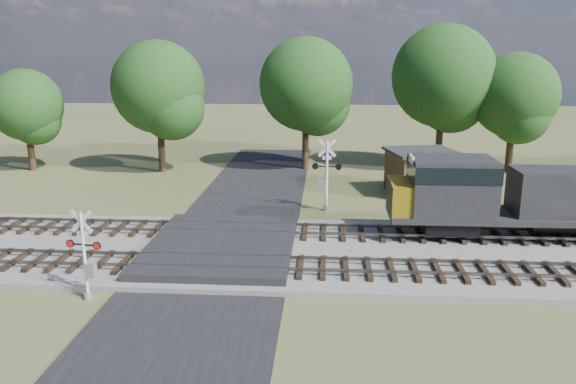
{
  "coord_description": "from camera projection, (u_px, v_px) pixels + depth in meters",
  "views": [
    {
      "loc": [
        5.05,
        -25.24,
        9.66
      ],
      "look_at": [
        3.17,
        2.0,
        2.79
      ],
      "focal_mm": 35.0,
      "sensor_mm": 36.0,
      "label": 1
    }
  ],
  "objects": [
    {
      "name": "track_far",
      "position": [
        288.0,
        231.0,
        29.7
      ],
      "size": [
        140.0,
        2.6,
        0.33
      ],
      "color": "black",
      "rests_on": "ballast_bed"
    },
    {
      "name": "ground",
      "position": [
        220.0,
        257.0,
        27.11
      ],
      "size": [
        160.0,
        160.0,
        0.0
      ],
      "primitive_type": "plane",
      "color": "#444F2A",
      "rests_on": "ground"
    },
    {
      "name": "road",
      "position": [
        220.0,
        256.0,
        27.1
      ],
      "size": [
        7.0,
        60.0,
        0.08
      ],
      "primitive_type": "cube",
      "color": "black",
      "rests_on": "ground"
    },
    {
      "name": "treeline",
      "position": [
        359.0,
        91.0,
        44.43
      ],
      "size": [
        83.66,
        10.32,
        11.86
      ],
      "color": "black",
      "rests_on": "ground"
    },
    {
      "name": "track_near",
      "position": [
        281.0,
        266.0,
        24.87
      ],
      "size": [
        140.0,
        2.6,
        0.33
      ],
      "color": "black",
      "rests_on": "ballast_bed"
    },
    {
      "name": "crossing_panel",
      "position": [
        222.0,
        247.0,
        27.52
      ],
      "size": [
        7.0,
        9.0,
        0.62
      ],
      "primitive_type": "cube",
      "color": "#262628",
      "rests_on": "ground"
    },
    {
      "name": "crossing_signal_near",
      "position": [
        87.0,
        263.0,
        22.11
      ],
      "size": [
        1.49,
        0.38,
        3.73
      ],
      "rotation": [
        0.0,
        0.0,
        -0.17
      ],
      "color": "silver",
      "rests_on": "ground"
    },
    {
      "name": "ballast_bed",
      "position": [
        428.0,
        255.0,
        26.89
      ],
      "size": [
        140.0,
        10.0,
        0.3
      ],
      "primitive_type": "cube",
      "color": "gray",
      "rests_on": "ground"
    },
    {
      "name": "equipment_shed",
      "position": [
        422.0,
        172.0,
        38.73
      ],
      "size": [
        5.34,
        5.34,
        3.06
      ],
      "rotation": [
        0.0,
        0.0,
        0.22
      ],
      "color": "#472B1E",
      "rests_on": "ground"
    },
    {
      "name": "crossing_signal_far",
      "position": [
        325.0,
        181.0,
        34.56
      ],
      "size": [
        1.83,
        0.4,
        4.53
      ],
      "rotation": [
        0.0,
        0.0,
        3.07
      ],
      "color": "silver",
      "rests_on": "ground"
    }
  ]
}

